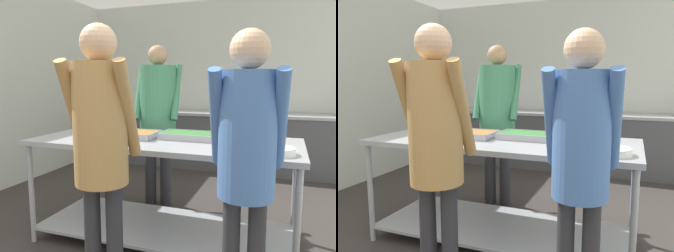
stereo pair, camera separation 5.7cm
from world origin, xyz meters
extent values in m
cube|color=silver|center=(0.00, 4.36, 1.32)|extent=(4.61, 0.06, 2.65)
cube|color=silver|center=(-2.28, 2.18, 1.32)|extent=(0.06, 4.48, 2.65)
cube|color=#4C4C51|center=(0.00, 3.99, 0.42)|extent=(4.45, 0.62, 0.84)
cube|color=#9EA0A8|center=(0.00, 3.99, 0.86)|extent=(4.45, 0.65, 0.04)
cube|color=black|center=(-0.14, 3.99, 0.87)|extent=(0.54, 0.42, 0.02)
cube|color=#9EA0A8|center=(0.13, 1.45, 0.86)|extent=(2.18, 0.89, 0.04)
cube|color=#9EA0A8|center=(0.13, 1.45, 0.12)|extent=(2.10, 0.81, 0.02)
cylinder|color=#9EA0A8|center=(-0.91, 1.05, 0.42)|extent=(0.04, 0.04, 0.84)
cylinder|color=#9EA0A8|center=(1.17, 1.05, 0.42)|extent=(0.04, 0.04, 0.84)
cylinder|color=#9EA0A8|center=(-0.91, 1.85, 0.42)|extent=(0.04, 0.04, 0.84)
cylinder|color=#9EA0A8|center=(1.17, 1.85, 0.42)|extent=(0.04, 0.04, 0.84)
cylinder|color=#9EA0A8|center=(-0.68, 1.64, 0.92)|extent=(0.27, 0.27, 0.08)
cylinder|color=beige|center=(-0.68, 1.64, 0.95)|extent=(0.23, 0.23, 0.01)
cylinder|color=black|center=(-0.48, 1.64, 0.95)|extent=(0.14, 0.02, 0.02)
cube|color=#9EA0A8|center=(-0.19, 1.45, 0.89)|extent=(0.49, 0.31, 0.01)
cube|color=#9E6B33|center=(-0.19, 1.45, 0.91)|extent=(0.47, 0.28, 0.04)
cube|color=#9EA0A8|center=(-0.19, 1.31, 0.91)|extent=(0.49, 0.01, 0.05)
cube|color=#9EA0A8|center=(-0.19, 1.60, 0.91)|extent=(0.49, 0.01, 0.05)
cube|color=#9EA0A8|center=(-0.43, 1.45, 0.91)|extent=(0.01, 0.31, 0.05)
cube|color=#9EA0A8|center=(0.05, 1.45, 0.91)|extent=(0.01, 0.31, 0.05)
cube|color=#9EA0A8|center=(0.32, 1.55, 0.89)|extent=(0.47, 0.29, 0.01)
cube|color=#387A38|center=(0.32, 1.55, 0.91)|extent=(0.45, 0.27, 0.04)
cube|color=#9EA0A8|center=(0.32, 1.41, 0.91)|extent=(0.47, 0.01, 0.05)
cube|color=#9EA0A8|center=(0.32, 1.69, 0.91)|extent=(0.47, 0.01, 0.05)
cube|color=#9EA0A8|center=(0.10, 1.55, 0.91)|extent=(0.01, 0.29, 0.05)
cube|color=#9EA0A8|center=(0.55, 1.55, 0.91)|extent=(0.01, 0.29, 0.05)
cylinder|color=#B2B2B7|center=(0.72, 1.30, 0.92)|extent=(0.25, 0.25, 0.07)
sphere|color=#2D702D|center=(0.77, 1.31, 0.97)|extent=(0.06, 0.06, 0.06)
sphere|color=#2D702D|center=(0.73, 1.34, 0.97)|extent=(0.06, 0.06, 0.06)
sphere|color=#2D702D|center=(0.68, 1.34, 0.97)|extent=(0.07, 0.07, 0.07)
sphere|color=#2D702D|center=(0.70, 1.29, 0.97)|extent=(0.07, 0.07, 0.07)
sphere|color=#2D702D|center=(0.72, 1.27, 0.97)|extent=(0.08, 0.08, 0.08)
cylinder|color=white|center=(1.01, 1.19, 0.89)|extent=(0.27, 0.27, 0.01)
cylinder|color=white|center=(1.01, 1.19, 0.90)|extent=(0.26, 0.26, 0.01)
cylinder|color=white|center=(1.01, 1.19, 0.91)|extent=(0.26, 0.26, 0.01)
cylinder|color=white|center=(1.01, 1.19, 0.93)|extent=(0.26, 0.26, 0.01)
cylinder|color=#4770B2|center=(0.72, 0.70, 1.16)|extent=(0.09, 0.31, 0.56)
cylinder|color=#4770B2|center=(1.05, 0.72, 1.16)|extent=(0.09, 0.31, 0.56)
cylinder|color=#4770B2|center=(0.88, 0.71, 1.08)|extent=(0.31, 0.31, 0.68)
sphere|color=tan|center=(0.88, 0.71, 1.53)|extent=(0.21, 0.21, 0.21)
cylinder|color=#2D2D33|center=(0.00, 0.57, 0.38)|extent=(0.10, 0.10, 0.77)
cylinder|color=#2D2D33|center=(0.14, 0.59, 0.38)|extent=(0.10, 0.10, 0.77)
cylinder|color=tan|center=(-0.10, 0.56, 1.20)|extent=(0.11, 0.32, 0.57)
cylinder|color=tan|center=(0.24, 0.60, 1.20)|extent=(0.11, 0.32, 0.57)
cylinder|color=tan|center=(0.07, 0.58, 1.12)|extent=(0.31, 0.31, 0.71)
sphere|color=tan|center=(0.07, 0.58, 1.58)|extent=(0.21, 0.21, 0.21)
cylinder|color=#2D2D33|center=(-0.14, 2.23, 0.40)|extent=(0.12, 0.12, 0.79)
cylinder|color=#2D2D33|center=(-0.32, 2.21, 0.40)|extent=(0.12, 0.12, 0.79)
cylinder|color=#3D7F5B|center=(-0.03, 2.25, 1.25)|extent=(0.11, 0.33, 0.59)
cylinder|color=#3D7F5B|center=(-0.43, 2.20, 1.25)|extent=(0.11, 0.33, 0.59)
cylinder|color=#3D7F5B|center=(-0.23, 2.22, 1.16)|extent=(0.39, 0.39, 0.73)
sphere|color=tan|center=(-0.23, 2.22, 1.63)|extent=(0.21, 0.21, 0.21)
camera|label=1|loc=(1.07, -1.04, 1.37)|focal=35.00mm
camera|label=2|loc=(1.13, -1.02, 1.37)|focal=35.00mm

